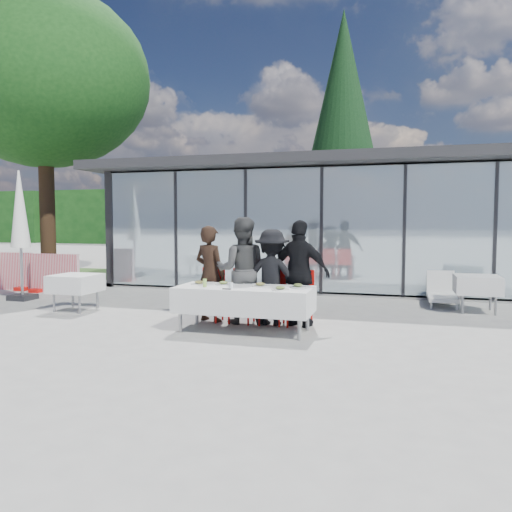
{
  "coord_description": "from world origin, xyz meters",
  "views": [
    {
      "loc": [
        2.88,
        -8.15,
        1.84
      ],
      "look_at": [
        0.17,
        1.2,
        1.16
      ],
      "focal_mm": 35.0,
      "sensor_mm": 36.0,
      "label": 1
    }
  ],
  "objects_px": {
    "diner_d": "(300,273)",
    "deciduous_tree": "(44,80)",
    "dining_table": "(244,299)",
    "plate_extra": "(280,289)",
    "diner_chair_d": "(301,295)",
    "juice_bottle": "(205,283)",
    "folded_eyeglasses": "(227,289)",
    "conifer_tree": "(343,121)",
    "diner_chair_c": "(273,294)",
    "plate_d": "(298,286)",
    "spare_table_left": "(76,284)",
    "plate_c": "(260,285)",
    "plate_a": "(199,283)",
    "diner_b": "(242,270)",
    "market_umbrella": "(20,217)",
    "diner_a": "(210,274)",
    "plate_b": "(223,283)",
    "spare_chair_b": "(469,277)",
    "diner_c": "(272,277)",
    "diner_chair_a": "(212,291)",
    "diner_chair_b": "(243,293)",
    "lounger": "(441,292)",
    "spare_table_right": "(477,285)"
  },
  "relations": [
    {
      "from": "folded_eyeglasses",
      "to": "plate_a",
      "type": "bearing_deg",
      "value": 144.9
    },
    {
      "from": "diner_chair_b",
      "to": "market_umbrella",
      "type": "bearing_deg",
      "value": 170.04
    },
    {
      "from": "dining_table",
      "to": "plate_extra",
      "type": "relative_size",
      "value": 8.02
    },
    {
      "from": "diner_a",
      "to": "juice_bottle",
      "type": "bearing_deg",
      "value": 124.24
    },
    {
      "from": "diner_b",
      "to": "market_umbrella",
      "type": "distance_m",
      "value": 5.92
    },
    {
      "from": "spare_chair_b",
      "to": "diner_c",
      "type": "bearing_deg",
      "value": -132.89
    },
    {
      "from": "plate_b",
      "to": "spare_table_left",
      "type": "height_order",
      "value": "plate_b"
    },
    {
      "from": "market_umbrella",
      "to": "diner_a",
      "type": "bearing_deg",
      "value": -12.01
    },
    {
      "from": "diner_chair_a",
      "to": "diner_chair_d",
      "type": "bearing_deg",
      "value": 0.0
    },
    {
      "from": "diner_chair_c",
      "to": "plate_d",
      "type": "bearing_deg",
      "value": -45.85
    },
    {
      "from": "diner_chair_d",
      "to": "juice_bottle",
      "type": "height_order",
      "value": "diner_chair_d"
    },
    {
      "from": "market_umbrella",
      "to": "diner_chair_d",
      "type": "bearing_deg",
      "value": -8.42
    },
    {
      "from": "spare_chair_b",
      "to": "market_umbrella",
      "type": "distance_m",
      "value": 10.54
    },
    {
      "from": "juice_bottle",
      "to": "folded_eyeglasses",
      "type": "distance_m",
      "value": 0.49
    },
    {
      "from": "diner_c",
      "to": "plate_c",
      "type": "xyz_separation_m",
      "value": [
        -0.06,
        -0.54,
        -0.07
      ]
    },
    {
      "from": "diner_chair_d",
      "to": "spare_table_left",
      "type": "relative_size",
      "value": 1.13
    },
    {
      "from": "diner_d",
      "to": "deciduous_tree",
      "type": "bearing_deg",
      "value": -16.62
    },
    {
      "from": "folded_eyeglasses",
      "to": "conifer_tree",
      "type": "distance_m",
      "value": 14.67
    },
    {
      "from": "diner_chair_a",
      "to": "juice_bottle",
      "type": "distance_m",
      "value": 1.02
    },
    {
      "from": "dining_table",
      "to": "diner_chair_d",
      "type": "xyz_separation_m",
      "value": [
        0.81,
        0.75,
        -0.0
      ]
    },
    {
      "from": "spare_table_left",
      "to": "diner_d",
      "type": "bearing_deg",
      "value": -3.16
    },
    {
      "from": "diner_a",
      "to": "spare_chair_b",
      "type": "bearing_deg",
      "value": -122.39
    },
    {
      "from": "diner_chair_b",
      "to": "diner_b",
      "type": "bearing_deg",
      "value": -90.0
    },
    {
      "from": "diner_chair_b",
      "to": "plate_b",
      "type": "relative_size",
      "value": 3.46
    },
    {
      "from": "diner_d",
      "to": "spare_table_right",
      "type": "relative_size",
      "value": 2.16
    },
    {
      "from": "diner_b",
      "to": "juice_bottle",
      "type": "height_order",
      "value": "diner_b"
    },
    {
      "from": "diner_c",
      "to": "plate_a",
      "type": "height_order",
      "value": "diner_c"
    },
    {
      "from": "folded_eyeglasses",
      "to": "spare_table_left",
      "type": "bearing_deg",
      "value": 160.83
    },
    {
      "from": "spare_table_left",
      "to": "plate_d",
      "type": "bearing_deg",
      "value": -9.07
    },
    {
      "from": "plate_a",
      "to": "deciduous_tree",
      "type": "distance_m",
      "value": 11.68
    },
    {
      "from": "plate_c",
      "to": "spare_chair_b",
      "type": "bearing_deg",
      "value": 50.26
    },
    {
      "from": "plate_b",
      "to": "market_umbrella",
      "type": "bearing_deg",
      "value": 163.81
    },
    {
      "from": "plate_extra",
      "to": "spare_chair_b",
      "type": "bearing_deg",
      "value": 55.53
    },
    {
      "from": "diner_a",
      "to": "plate_a",
      "type": "distance_m",
      "value": 0.58
    },
    {
      "from": "diner_a",
      "to": "plate_b",
      "type": "height_order",
      "value": "diner_a"
    },
    {
      "from": "dining_table",
      "to": "juice_bottle",
      "type": "distance_m",
      "value": 0.71
    },
    {
      "from": "lounger",
      "to": "market_umbrella",
      "type": "bearing_deg",
      "value": -167.19
    },
    {
      "from": "diner_chair_d",
      "to": "market_umbrella",
      "type": "bearing_deg",
      "value": 171.58
    },
    {
      "from": "deciduous_tree",
      "to": "conifer_tree",
      "type": "xyz_separation_m",
      "value": [
        9.0,
        7.0,
        -0.5
      ]
    },
    {
      "from": "plate_d",
      "to": "conifer_tree",
      "type": "height_order",
      "value": "conifer_tree"
    },
    {
      "from": "folded_eyeglasses",
      "to": "conifer_tree",
      "type": "relative_size",
      "value": 0.01
    },
    {
      "from": "folded_eyeglasses",
      "to": "diner_chair_c",
      "type": "bearing_deg",
      "value": 67.21
    },
    {
      "from": "dining_table",
      "to": "plate_b",
      "type": "relative_size",
      "value": 8.02
    },
    {
      "from": "diner_chair_a",
      "to": "diner_chair_d",
      "type": "height_order",
      "value": "same"
    },
    {
      "from": "diner_chair_d",
      "to": "spare_chair_b",
      "type": "relative_size",
      "value": 1.0
    },
    {
      "from": "diner_chair_c",
      "to": "folded_eyeglasses",
      "type": "distance_m",
      "value": 1.24
    },
    {
      "from": "diner_d",
      "to": "deciduous_tree",
      "type": "relative_size",
      "value": 0.2
    },
    {
      "from": "diner_b",
      "to": "diner_c",
      "type": "relative_size",
      "value": 1.12
    },
    {
      "from": "spare_chair_b",
      "to": "plate_a",
      "type": "bearing_deg",
      "value": -136.79
    },
    {
      "from": "spare_table_left",
      "to": "plate_c",
      "type": "bearing_deg",
      "value": -10.92
    }
  ]
}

